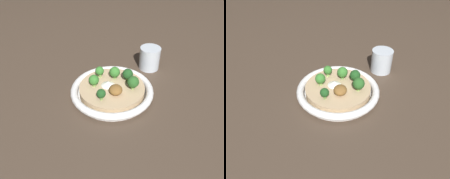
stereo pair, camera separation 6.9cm
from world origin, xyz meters
The scene contains 11 objects.
ground_plane centered at (0.00, 0.00, 0.00)m, with size 6.00×6.00×0.00m, color #47382B.
risotto_bowl centered at (0.00, 0.00, 0.02)m, with size 0.26×0.26×0.03m.
cheese_sprinkle centered at (-0.01, -0.01, 0.04)m, with size 0.04×0.04×0.01m.
crispy_onion_garnish centered at (0.03, 0.01, 0.05)m, with size 0.05×0.04×0.03m.
broccoli_left centered at (-0.04, 0.01, 0.06)m, with size 0.03×0.03×0.04m.
broccoli_front centered at (-0.01, -0.06, 0.05)m, with size 0.03×0.03×0.04m.
broccoli_front_left centered at (-0.06, -0.04, 0.05)m, with size 0.03×0.03×0.04m.
broccoli_front_right centered at (0.06, -0.03, 0.05)m, with size 0.03×0.03×0.04m.
broccoli_back_right centered at (0.01, 0.06, 0.06)m, with size 0.04×0.04×0.04m.
broccoli_back centered at (-0.03, 0.05, 0.06)m, with size 0.03×0.03×0.04m.
drinking_glass centered at (-0.15, 0.15, 0.04)m, with size 0.07×0.07×0.08m.
Camera 2 is at (0.54, 0.04, 0.45)m, focal length 35.00 mm.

